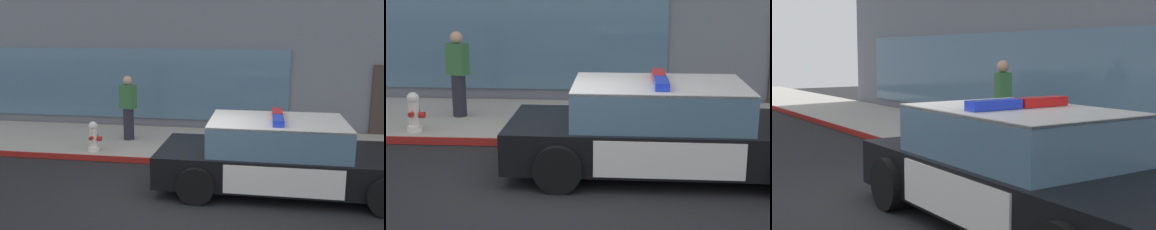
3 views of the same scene
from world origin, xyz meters
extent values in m
plane|color=black|center=(0.00, 0.00, 0.00)|extent=(48.00, 48.00, 0.00)
cube|color=#A39E93|center=(0.00, 3.43, 0.07)|extent=(48.00, 3.23, 0.15)
cube|color=maroon|center=(0.00, 1.80, 0.08)|extent=(28.80, 0.04, 0.14)
cube|color=slate|center=(-4.69, 5.06, 1.45)|extent=(13.75, 0.08, 2.10)
cube|color=black|center=(1.90, 0.65, 0.50)|extent=(4.88, 1.97, 0.60)
cube|color=silver|center=(3.46, 0.64, 0.67)|extent=(1.67, 1.92, 0.05)
cube|color=silver|center=(0.20, 0.66, 0.67)|extent=(1.37, 1.91, 0.05)
cube|color=silver|center=(1.81, 1.64, 0.50)|extent=(2.05, 0.04, 0.51)
cube|color=silver|center=(1.80, -0.33, 0.50)|extent=(2.05, 0.04, 0.51)
cube|color=yellow|center=(1.81, 1.65, 0.50)|extent=(0.22, 0.01, 0.26)
cube|color=slate|center=(1.71, 0.65, 1.07)|extent=(2.54, 1.76, 0.60)
cube|color=silver|center=(1.71, 0.65, 1.36)|extent=(2.54, 1.76, 0.04)
cube|color=red|center=(1.71, 1.00, 1.44)|extent=(0.20, 0.66, 0.11)
cube|color=blue|center=(1.71, 0.30, 1.44)|extent=(0.20, 0.66, 0.11)
cylinder|color=black|center=(0.30, 1.63, 0.34)|extent=(0.68, 0.22, 0.68)
cylinder|color=black|center=(0.29, -0.31, 0.34)|extent=(0.68, 0.22, 0.68)
cylinder|color=silver|center=(-2.60, 2.15, 0.20)|extent=(0.28, 0.28, 0.10)
cylinder|color=silver|center=(-2.60, 2.15, 0.47)|extent=(0.19, 0.19, 0.45)
sphere|color=silver|center=(-2.60, 2.15, 0.77)|extent=(0.22, 0.22, 0.22)
cylinder|color=#B21E19|center=(-2.60, 2.15, 0.84)|extent=(0.06, 0.06, 0.05)
cylinder|color=#B21E19|center=(-2.60, 2.01, 0.50)|extent=(0.09, 0.10, 0.09)
cylinder|color=#B21E19|center=(-2.60, 2.30, 0.50)|extent=(0.09, 0.10, 0.09)
cylinder|color=#B21E19|center=(-2.45, 2.15, 0.46)|extent=(0.10, 0.12, 0.12)
cylinder|color=#23232D|center=(-2.09, 3.36, 0.57)|extent=(0.28, 0.28, 0.85)
cube|color=#336638|center=(-2.09, 3.36, 1.31)|extent=(0.47, 0.39, 0.62)
sphere|color=tan|center=(-2.09, 3.36, 1.74)|extent=(0.24, 0.24, 0.24)
camera|label=1|loc=(1.40, -7.43, 3.05)|focal=40.15mm
camera|label=2|loc=(1.10, -7.73, 2.92)|focal=53.60mm
camera|label=3|loc=(6.67, -3.40, 2.03)|focal=52.25mm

